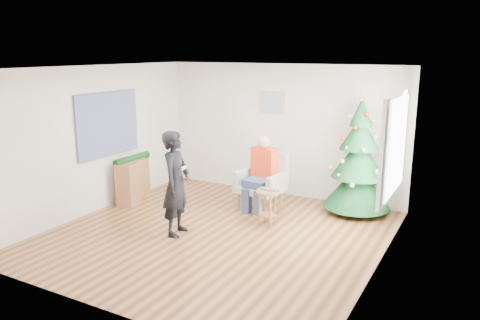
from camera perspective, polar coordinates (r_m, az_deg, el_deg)
The scene contains 19 objects.
floor at distance 7.53m, azimuth -2.89°, elevation -9.02°, with size 5.00×5.00×0.00m, color brown.
ceiling at distance 6.97m, azimuth -3.14°, elevation 11.16°, with size 5.00×5.00×0.00m, color white.
wall_back at distance 9.32m, azimuth 5.06°, elevation 3.63°, with size 5.00×5.00×0.00m, color silver.
wall_front at distance 5.25m, azimuth -17.46°, elevation -4.61°, with size 5.00×5.00×0.00m, color silver.
wall_left at distance 8.69m, azimuth -17.23°, elevation 2.37°, with size 5.00×5.00×0.00m, color silver.
wall_right at distance 6.24m, azimuth 16.98°, elevation -1.75°, with size 5.00×5.00×0.00m, color silver.
window_panel at distance 7.16m, azimuth 18.51°, elevation 1.67°, with size 0.04×1.30×1.40m, color white.
curtains at distance 7.17m, azimuth 18.28°, elevation 1.70°, with size 0.05×1.75×1.50m.
christmas_tree at distance 8.48m, azimuth 14.26°, elevation -0.03°, with size 1.18×1.18×2.14m.
stool at distance 7.84m, azimuth 3.36°, elevation -5.76°, with size 0.39×0.39×0.59m.
laptop at distance 7.75m, azimuth 3.39°, elevation -3.65°, with size 0.32×0.21×0.03m, color silver.
armchair at distance 8.61m, azimuth 2.73°, elevation -3.42°, with size 0.89×0.83×1.03m.
seated_person at distance 8.47m, azimuth 2.53°, elevation -1.48°, with size 0.48×0.68×1.35m.
standing_man at distance 7.35m, azimuth -7.80°, elevation -2.84°, with size 0.61×0.40×1.66m, color black.
game_controller at distance 7.15m, azimuth -6.86°, elevation -0.96°, with size 0.04×0.13×0.04m, color white.
console at distance 9.29m, azimuth -12.90°, elevation -2.39°, with size 0.30×1.00×0.80m, color brown.
garland at distance 9.19m, azimuth -13.03°, elevation 0.14°, with size 0.14×0.14×0.90m, color black.
tapestry at distance 8.83m, azimuth -15.77°, elevation 4.28°, with size 0.03×1.50×1.15m, color black.
framed_picture at distance 9.29m, azimuth 3.90°, elevation 7.05°, with size 0.52×0.05×0.42m.
Camera 1 is at (3.65, -5.93, 2.86)m, focal length 35.00 mm.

